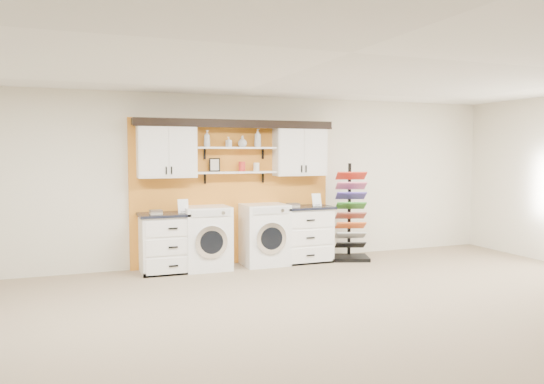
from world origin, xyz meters
name	(u,v)px	position (x,y,z in m)	size (l,w,h in m)	color
floor	(348,340)	(0.00, 0.00, 0.00)	(10.00, 10.00, 0.00)	#998867
ceiling	(352,53)	(0.00, 0.00, 2.80)	(10.00, 10.00, 0.00)	white
wall_back	(233,180)	(0.00, 4.00, 1.40)	(10.00, 10.00, 0.00)	beige
accent_panel	(233,192)	(0.00, 3.96, 1.20)	(3.40, 0.07, 2.40)	orange
upper_cabinet_left	(167,151)	(-1.13, 3.79, 1.88)	(0.90, 0.35, 0.84)	white
upper_cabinet_right	(300,151)	(1.13, 3.79, 1.88)	(0.90, 0.35, 0.84)	white
shelf_lower	(236,172)	(0.00, 3.80, 1.53)	(1.32, 0.28, 0.03)	white
shelf_upper	(236,148)	(0.00, 3.80, 1.93)	(1.32, 0.28, 0.03)	white
crown_molding	(236,123)	(0.00, 3.81, 2.33)	(3.30, 0.41, 0.13)	black
picture_frame	(215,165)	(-0.35, 3.85, 1.66)	(0.18, 0.02, 0.22)	black
canister_red	(242,166)	(0.10, 3.80, 1.62)	(0.11, 0.11, 0.16)	red
canister_cream	(256,167)	(0.35, 3.80, 1.61)	(0.10, 0.10, 0.14)	silver
base_cabinet_left	(170,243)	(-1.13, 3.64, 0.46)	(0.94, 0.66, 0.92)	white
base_cabinet_right	(303,234)	(1.13, 3.64, 0.47)	(0.97, 0.66, 0.95)	white
washer	(206,238)	(-0.55, 3.64, 0.50)	(0.72, 0.71, 1.00)	white
dryer	(264,234)	(0.43, 3.64, 0.50)	(0.72, 0.71, 1.01)	white
sample_rack	(350,229)	(1.97, 3.51, 0.53)	(0.74, 0.68, 1.67)	black
soap_bottle_a	(207,138)	(-0.48, 3.80, 2.08)	(0.10, 0.10, 0.27)	silver
soap_bottle_b	(229,142)	(-0.12, 3.80, 2.03)	(0.07, 0.07, 0.16)	silver
soap_bottle_c	(242,141)	(0.11, 3.80, 2.04)	(0.14, 0.14, 0.18)	silver
soap_bottle_d	(258,138)	(0.37, 3.80, 2.09)	(0.12, 0.12, 0.30)	silver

